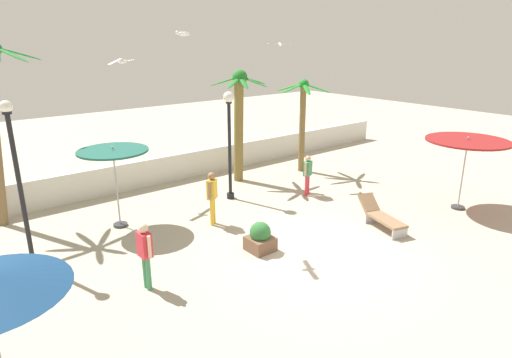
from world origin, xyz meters
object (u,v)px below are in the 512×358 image
(palm_tree_2, at_px, (302,113))
(seagull_2, at_px, (183,33))
(seagull_0, at_px, (280,44))
(seagull_1, at_px, (122,62))
(palm_tree_1, at_px, (239,113))
(patio_umbrella_2, at_px, (467,144))
(planter, at_px, (260,238))
(lounge_chair_0, at_px, (381,216))
(lamp_post_1, at_px, (19,180))
(guest_2, at_px, (212,193))
(lamp_post_0, at_px, (229,132))
(guest_1, at_px, (145,250))
(guest_0, at_px, (308,172))
(patio_umbrella_0, at_px, (113,156))

(palm_tree_2, xyz_separation_m, seagull_2, (-7.23, -2.71, 3.20))
(seagull_0, xyz_separation_m, seagull_1, (-5.78, 1.71, -0.54))
(palm_tree_1, bearing_deg, patio_umbrella_2, -61.36)
(seagull_0, height_order, planter, seagull_0)
(lounge_chair_0, bearing_deg, seagull_2, 145.78)
(lamp_post_1, xyz_separation_m, seagull_0, (10.04, 1.57, 3.14))
(palm_tree_1, height_order, palm_tree_2, palm_tree_1)
(seagull_1, bearing_deg, seagull_2, -89.89)
(guest_2, height_order, seagull_0, seagull_0)
(palm_tree_2, height_order, lamp_post_0, palm_tree_2)
(palm_tree_2, distance_m, seagull_2, 8.36)
(lounge_chair_0, height_order, guest_1, guest_1)
(patio_umbrella_2, distance_m, seagull_2, 9.89)
(guest_2, xyz_separation_m, seagull_0, (4.90, 2.40, 4.40))
(guest_0, height_order, planter, guest_0)
(patio_umbrella_0, xyz_separation_m, lamp_post_0, (4.21, -0.14, 0.19))
(lamp_post_0, distance_m, planter, 4.82)
(palm_tree_1, height_order, lounge_chair_0, palm_tree_1)
(seagull_0, bearing_deg, lamp_post_0, -165.35)
(palm_tree_1, height_order, lamp_post_1, palm_tree_1)
(lamp_post_0, xyz_separation_m, lounge_chair_0, (2.17, -5.10, -2.11))
(patio_umbrella_2, relative_size, lounge_chair_0, 1.38)
(lamp_post_0, distance_m, lounge_chair_0, 5.93)
(lamp_post_0, xyz_separation_m, seagull_2, (-2.69, -1.79, 3.31))
(palm_tree_2, xyz_separation_m, guest_2, (-6.36, -2.51, -1.55))
(palm_tree_1, distance_m, guest_0, 3.74)
(guest_0, bearing_deg, patio_umbrella_0, 166.04)
(seagull_1, bearing_deg, guest_0, -37.98)
(guest_0, relative_size, seagull_0, 1.65)
(seagull_2, bearing_deg, lamp_post_0, 33.56)
(patio_umbrella_0, bearing_deg, guest_0, -13.96)
(lamp_post_1, height_order, seagull_1, seagull_1)
(patio_umbrella_2, xyz_separation_m, palm_tree_1, (-4.04, 7.39, 0.50))
(lamp_post_0, distance_m, guest_2, 2.82)
(patio_umbrella_0, distance_m, lamp_post_0, 4.21)
(lamp_post_0, bearing_deg, palm_tree_2, 11.46)
(palm_tree_2, relative_size, guest_1, 2.40)
(lamp_post_0, height_order, lounge_chair_0, lamp_post_0)
(palm_tree_1, bearing_deg, guest_2, -137.29)
(palm_tree_2, height_order, seagull_2, seagull_2)
(lounge_chair_0, xyz_separation_m, guest_1, (-7.29, 1.31, 0.63))
(lamp_post_1, distance_m, seagull_1, 5.98)
(lounge_chair_0, bearing_deg, seagull_1, 122.62)
(patio_umbrella_0, xyz_separation_m, guest_0, (6.68, -1.66, -1.38))
(palm_tree_1, xyz_separation_m, guest_2, (-3.43, -3.16, -1.77))
(lamp_post_0, bearing_deg, guest_1, -143.53)
(patio_umbrella_0, distance_m, palm_tree_1, 6.00)
(lamp_post_1, distance_m, planter, 6.38)
(guest_0, bearing_deg, seagull_0, 75.65)
(guest_1, bearing_deg, palm_tree_2, 25.97)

